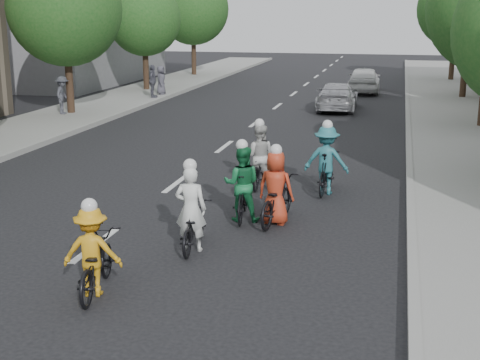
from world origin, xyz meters
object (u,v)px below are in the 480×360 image
(cyclist_3, at_px, (326,165))
(spectator_2, at_px, (161,80))
(cyclist_4, at_px, (192,220))
(spectator_0, at_px, (63,95))
(follow_car_lead, at_px, (337,96))
(cyclist_1, at_px, (260,162))
(cyclist_5, at_px, (276,195))
(cyclist_2, at_px, (94,259))
(spectator_1, at_px, (153,81))
(follow_car_trail, at_px, (364,80))
(cyclist_0, at_px, (242,190))

(cyclist_3, bearing_deg, spectator_2, -54.10)
(cyclist_4, distance_m, spectator_0, 17.58)
(follow_car_lead, bearing_deg, cyclist_1, 85.78)
(cyclist_3, distance_m, cyclist_4, 5.09)
(spectator_0, bearing_deg, cyclist_5, -146.97)
(cyclist_4, bearing_deg, cyclist_2, 63.87)
(cyclist_5, distance_m, spectator_1, 20.71)
(follow_car_trail, xyz_separation_m, spectator_0, (-12.03, -11.85, 0.24))
(cyclist_0, xyz_separation_m, spectator_0, (-10.76, 12.24, 0.28))
(follow_car_lead, relative_size, spectator_1, 2.62)
(cyclist_3, relative_size, follow_car_trail, 0.44)
(spectator_0, height_order, spectator_1, spectator_1)
(cyclist_0, distance_m, cyclist_3, 3.04)
(spectator_2, bearing_deg, spectator_1, 174.56)
(cyclist_3, height_order, spectator_1, cyclist_3)
(cyclist_0, distance_m, spectator_2, 21.61)
(cyclist_2, relative_size, spectator_1, 1.17)
(cyclist_1, relative_size, cyclist_3, 1.04)
(cyclist_2, distance_m, spectator_0, 19.07)
(cyclist_5, bearing_deg, cyclist_3, -98.13)
(cyclist_2, distance_m, cyclist_5, 4.86)
(cyclist_0, relative_size, cyclist_5, 0.92)
(cyclist_1, xyz_separation_m, spectator_2, (-8.79, 16.73, 0.26))
(follow_car_lead, relative_size, spectator_0, 2.68)
(follow_car_lead, distance_m, spectator_2, 9.80)
(cyclist_0, bearing_deg, cyclist_3, -127.83)
(cyclist_5, xyz_separation_m, follow_car_trail, (0.51, 24.13, 0.11))
(cyclist_1, distance_m, cyclist_2, 7.40)
(cyclist_1, bearing_deg, cyclist_4, 85.36)
(spectator_2, bearing_deg, cyclist_4, -166.59)
(cyclist_0, relative_size, spectator_0, 1.13)
(cyclist_4, xyz_separation_m, spectator_2, (-8.50, 21.67, 0.32))
(cyclist_0, relative_size, spectator_1, 1.11)
(cyclist_2, height_order, cyclist_4, cyclist_4)
(cyclist_5, xyz_separation_m, spectator_2, (-9.77, 19.68, 0.29))
(cyclist_1, xyz_separation_m, cyclist_4, (-0.29, -4.94, -0.06))
(cyclist_4, relative_size, follow_car_trail, 0.43)
(follow_car_lead, distance_m, spectator_1, 9.48)
(cyclist_2, bearing_deg, cyclist_5, -127.03)
(cyclist_1, height_order, spectator_0, cyclist_1)
(follow_car_trail, distance_m, spectator_1, 11.77)
(cyclist_2, relative_size, cyclist_3, 1.03)
(cyclist_1, height_order, cyclist_4, cyclist_4)
(cyclist_3, bearing_deg, cyclist_1, -5.40)
(cyclist_1, distance_m, cyclist_4, 4.95)
(cyclist_1, distance_m, spectator_1, 17.65)
(follow_car_lead, height_order, follow_car_trail, follow_car_trail)
(cyclist_2, distance_m, cyclist_3, 7.61)
(cyclist_0, bearing_deg, spectator_0, -55.97)
(spectator_1, bearing_deg, cyclist_2, -169.82)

